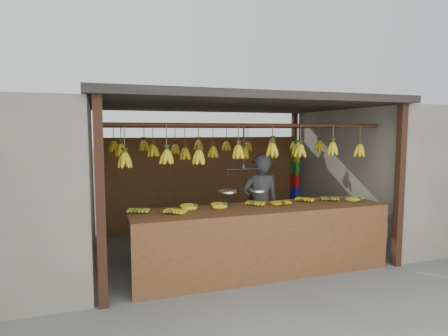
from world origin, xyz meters
name	(u,v)px	position (x,y,z in m)	size (l,w,h in m)	color
ground	(230,248)	(0.00, 0.00, 0.00)	(80.00, 80.00, 0.00)	#5B5B57
stall	(223,128)	(0.00, 0.33, 1.97)	(4.30, 3.30, 2.40)	black
neighbor_right	(406,171)	(3.60, 0.00, 1.15)	(3.00, 3.00, 2.30)	slate
counter	(265,223)	(0.05, -1.23, 0.71)	(3.51, 0.80, 0.96)	#58331A
hanging_bananas	(230,150)	(0.00, 0.00, 1.63)	(3.66, 2.25, 0.40)	gold
balance_scale	(243,187)	(-0.17, -1.00, 1.17)	(0.67, 0.28, 0.90)	black
vendor	(260,206)	(0.27, -0.60, 0.80)	(0.58, 0.38, 1.60)	#262628
bag_bundles	(295,174)	(1.94, 1.35, 1.02)	(0.08, 0.26, 1.18)	yellow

